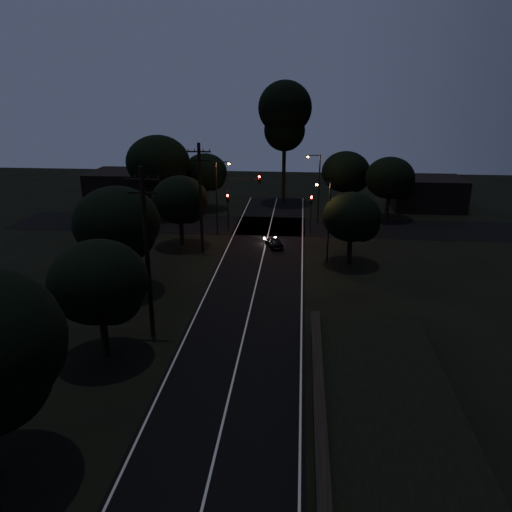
{
  "coord_description": "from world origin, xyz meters",
  "views": [
    {
      "loc": [
        3.45,
        -13.67,
        15.55
      ],
      "look_at": [
        0.0,
        24.0,
        2.5
      ],
      "focal_mm": 35.0,
      "sensor_mm": 36.0,
      "label": 1
    }
  ],
  "objects_px": {
    "tall_pine": "(285,115)",
    "streetlight_b": "(317,184)",
    "utility_pole_mid": "(147,251)",
    "signal_left": "(228,205)",
    "signal_right": "(311,207)",
    "streetlight_c": "(327,217)",
    "streetlight_a": "(218,193)",
    "car": "(274,242)",
    "utility_pole_far": "(201,197)",
    "signal_mast": "(243,192)"
  },
  "relations": [
    {
      "from": "utility_pole_far",
      "to": "tall_pine",
      "type": "bearing_deg",
      "value": 73.07
    },
    {
      "from": "utility_pole_far",
      "to": "tall_pine",
      "type": "distance_m",
      "value": 24.82
    },
    {
      "from": "signal_left",
      "to": "streetlight_c",
      "type": "relative_size",
      "value": 0.55
    },
    {
      "from": "utility_pole_far",
      "to": "tall_pine",
      "type": "xyz_separation_m",
      "value": [
        7.0,
        23.0,
        6.17
      ]
    },
    {
      "from": "utility_pole_far",
      "to": "streetlight_a",
      "type": "relative_size",
      "value": 1.31
    },
    {
      "from": "signal_left",
      "to": "streetlight_c",
      "type": "distance_m",
      "value": 14.52
    },
    {
      "from": "streetlight_b",
      "to": "car",
      "type": "height_order",
      "value": "streetlight_b"
    },
    {
      "from": "signal_right",
      "to": "streetlight_c",
      "type": "xyz_separation_m",
      "value": [
        1.23,
        -9.99,
        1.51
      ]
    },
    {
      "from": "utility_pole_mid",
      "to": "signal_right",
      "type": "relative_size",
      "value": 2.68
    },
    {
      "from": "signal_left",
      "to": "car",
      "type": "height_order",
      "value": "signal_left"
    },
    {
      "from": "utility_pole_mid",
      "to": "signal_right",
      "type": "bearing_deg",
      "value": 67.01
    },
    {
      "from": "streetlight_a",
      "to": "utility_pole_far",
      "type": "bearing_deg",
      "value": -96.59
    },
    {
      "from": "signal_right",
      "to": "streetlight_a",
      "type": "xyz_separation_m",
      "value": [
        -9.91,
        -1.99,
        1.8
      ]
    },
    {
      "from": "signal_right",
      "to": "streetlight_a",
      "type": "relative_size",
      "value": 0.51
    },
    {
      "from": "utility_pole_mid",
      "to": "signal_right",
      "type": "xyz_separation_m",
      "value": [
        10.6,
        24.99,
        -2.9
      ]
    },
    {
      "from": "utility_pole_mid",
      "to": "signal_right",
      "type": "distance_m",
      "value": 27.3
    },
    {
      "from": "signal_left",
      "to": "signal_mast",
      "type": "bearing_deg",
      "value": 0.13
    },
    {
      "from": "car",
      "to": "tall_pine",
      "type": "bearing_deg",
      "value": -111.04
    },
    {
      "from": "signal_left",
      "to": "streetlight_a",
      "type": "bearing_deg",
      "value": -109.59
    },
    {
      "from": "utility_pole_mid",
      "to": "signal_left",
      "type": "xyz_separation_m",
      "value": [
        1.4,
        24.99,
        -2.9
      ]
    },
    {
      "from": "utility_pole_far",
      "to": "signal_left",
      "type": "relative_size",
      "value": 2.56
    },
    {
      "from": "utility_pole_mid",
      "to": "signal_mast",
      "type": "relative_size",
      "value": 1.76
    },
    {
      "from": "signal_left",
      "to": "streetlight_b",
      "type": "relative_size",
      "value": 0.51
    },
    {
      "from": "signal_right",
      "to": "streetlight_a",
      "type": "height_order",
      "value": "streetlight_a"
    },
    {
      "from": "tall_pine",
      "to": "signal_mast",
      "type": "relative_size",
      "value": 2.58
    },
    {
      "from": "signal_mast",
      "to": "streetlight_a",
      "type": "xyz_separation_m",
      "value": [
        -2.39,
        -1.99,
        0.3
      ]
    },
    {
      "from": "utility_pole_far",
      "to": "car",
      "type": "bearing_deg",
      "value": 16.91
    },
    {
      "from": "signal_right",
      "to": "car",
      "type": "relative_size",
      "value": 1.33
    },
    {
      "from": "utility_pole_far",
      "to": "car",
      "type": "distance_m",
      "value": 8.75
    },
    {
      "from": "signal_right",
      "to": "tall_pine",
      "type": "bearing_deg",
      "value": 103.49
    },
    {
      "from": "utility_pole_mid",
      "to": "signal_mast",
      "type": "bearing_deg",
      "value": 82.96
    },
    {
      "from": "signal_mast",
      "to": "streetlight_a",
      "type": "relative_size",
      "value": 0.78
    },
    {
      "from": "utility_pole_mid",
      "to": "tall_pine",
      "type": "xyz_separation_m",
      "value": [
        7.0,
        40.0,
        5.91
      ]
    },
    {
      "from": "utility_pole_far",
      "to": "signal_mast",
      "type": "xyz_separation_m",
      "value": [
        3.09,
        7.99,
        -1.15
      ]
    },
    {
      "from": "utility_pole_mid",
      "to": "tall_pine",
      "type": "bearing_deg",
      "value": 80.07
    },
    {
      "from": "signal_left",
      "to": "signal_right",
      "type": "xyz_separation_m",
      "value": [
        9.2,
        0.0,
        0.0
      ]
    },
    {
      "from": "streetlight_b",
      "to": "streetlight_c",
      "type": "distance_m",
      "value": 14.01
    },
    {
      "from": "utility_pole_far",
      "to": "streetlight_b",
      "type": "bearing_deg",
      "value": 46.7
    },
    {
      "from": "utility_pole_far",
      "to": "signal_left",
      "type": "distance_m",
      "value": 8.53
    },
    {
      "from": "tall_pine",
      "to": "signal_left",
      "type": "height_order",
      "value": "tall_pine"
    },
    {
      "from": "signal_left",
      "to": "car",
      "type": "xyz_separation_m",
      "value": [
        5.5,
        -5.89,
        -2.31
      ]
    },
    {
      "from": "tall_pine",
      "to": "streetlight_b",
      "type": "relative_size",
      "value": 2.02
    },
    {
      "from": "streetlight_a",
      "to": "streetlight_c",
      "type": "xyz_separation_m",
      "value": [
        11.14,
        -8.0,
        -0.29
      ]
    },
    {
      "from": "tall_pine",
      "to": "streetlight_b",
      "type": "distance_m",
      "value": 13.74
    },
    {
      "from": "signal_left",
      "to": "signal_mast",
      "type": "distance_m",
      "value": 2.26
    },
    {
      "from": "utility_pole_mid",
      "to": "utility_pole_far",
      "type": "height_order",
      "value": "utility_pole_mid"
    },
    {
      "from": "streetlight_b",
      "to": "car",
      "type": "distance_m",
      "value": 11.59
    },
    {
      "from": "signal_left",
      "to": "streetlight_a",
      "type": "distance_m",
      "value": 2.77
    },
    {
      "from": "signal_right",
      "to": "streetlight_c",
      "type": "height_order",
      "value": "streetlight_c"
    },
    {
      "from": "utility_pole_far",
      "to": "signal_mast",
      "type": "height_order",
      "value": "utility_pole_far"
    }
  ]
}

